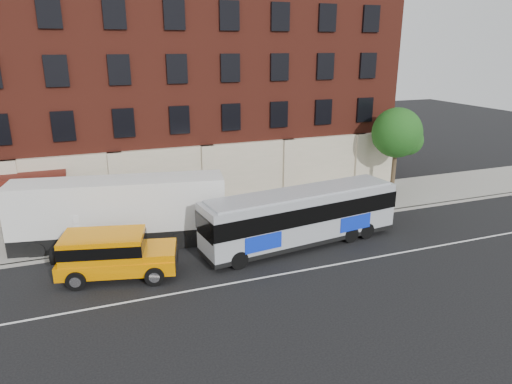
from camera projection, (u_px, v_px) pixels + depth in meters
name	position (u px, v px, depth m)	size (l,w,h in m)	color
ground	(274.00, 281.00, 21.67)	(120.00, 120.00, 0.00)	black
sidewalk	(220.00, 216.00, 29.68)	(60.00, 6.00, 0.15)	gray
kerb	(235.00, 233.00, 27.00)	(60.00, 0.25, 0.15)	gray
lane_line	(270.00, 276.00, 22.12)	(60.00, 0.12, 0.01)	silver
building	(188.00, 87.00, 34.47)	(30.00, 12.10, 15.00)	maroon
sign_pole	(77.00, 230.00, 23.88)	(0.30, 0.20, 2.50)	slate
street_tree	(397.00, 135.00, 33.33)	(3.60, 3.60, 6.20)	#3E2D1F
city_bus	(301.00, 215.00, 25.20)	(11.56, 3.85, 3.11)	#9FA3A9
yellow_suv	(112.00, 252.00, 21.75)	(5.88, 3.46, 2.19)	orange
shipping_container	(120.00, 213.00, 25.13)	(11.46, 4.20, 3.74)	black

